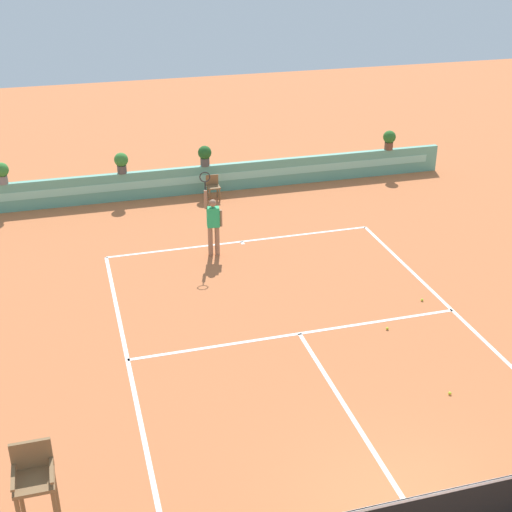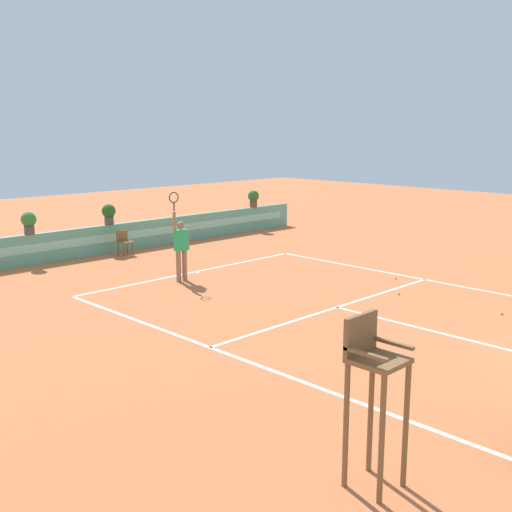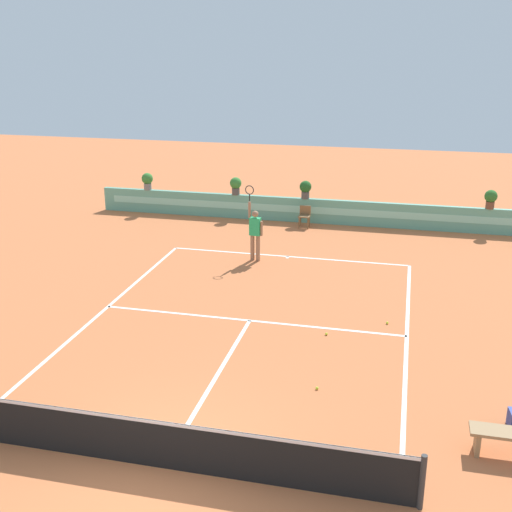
% 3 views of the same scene
% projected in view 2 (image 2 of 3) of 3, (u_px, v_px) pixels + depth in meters
% --- Properties ---
extents(ground_plane, '(60.00, 60.00, 0.00)m').
position_uv_depth(ground_plane, '(350.00, 311.00, 15.17)').
color(ground_plane, '#C66B3D').
extents(court_lines, '(8.32, 11.94, 0.01)m').
position_uv_depth(court_lines, '(327.00, 305.00, 15.67)').
color(court_lines, white).
rests_on(court_lines, ground).
extents(back_wall_barrier, '(18.00, 0.21, 1.00)m').
position_uv_depth(back_wall_barrier, '(114.00, 238.00, 22.30)').
color(back_wall_barrier, '#60A88E').
rests_on(back_wall_barrier, ground).
extents(umpire_chair, '(0.60, 0.60, 2.14)m').
position_uv_depth(umpire_chair, '(373.00, 382.00, 7.51)').
color(umpire_chair, brown).
rests_on(umpire_chair, ground).
extents(ball_kid_chair, '(0.44, 0.44, 0.85)m').
position_uv_depth(ball_kid_chair, '(124.00, 241.00, 21.76)').
color(ball_kid_chair, brown).
rests_on(ball_kid_chair, ground).
extents(tennis_player, '(0.62, 0.26, 2.58)m').
position_uv_depth(tennis_player, '(181.00, 245.00, 17.90)').
color(tennis_player, '#9E7051').
rests_on(tennis_player, ground).
extents(tennis_ball_near_baseline, '(0.07, 0.07, 0.07)m').
position_uv_depth(tennis_ball_near_baseline, '(399.00, 293.00, 16.62)').
color(tennis_ball_near_baseline, '#CCE033').
rests_on(tennis_ball_near_baseline, ground).
extents(tennis_ball_mid_court, '(0.07, 0.07, 0.07)m').
position_uv_depth(tennis_ball_mid_court, '(396.00, 278.00, 18.37)').
color(tennis_ball_mid_court, '#CCE033').
rests_on(tennis_ball_mid_court, ground).
extents(tennis_ball_by_sideline, '(0.07, 0.07, 0.07)m').
position_uv_depth(tennis_ball_by_sideline, '(502.00, 313.00, 14.84)').
color(tennis_ball_by_sideline, '#CCE033').
rests_on(tennis_ball_by_sideline, ground).
extents(potted_plant_centre, '(0.48, 0.48, 0.72)m').
position_uv_depth(potted_plant_centre, '(109.00, 213.00, 22.01)').
color(potted_plant_centre, '#514C47').
rests_on(potted_plant_centre, back_wall_barrier).
extents(potted_plant_left, '(0.48, 0.48, 0.72)m').
position_uv_depth(potted_plant_left, '(29.00, 222.00, 19.99)').
color(potted_plant_left, '#514C47').
rests_on(potted_plant_left, back_wall_barrier).
extents(potted_plant_far_right, '(0.48, 0.48, 0.72)m').
position_uv_depth(potted_plant_far_right, '(253.00, 198.00, 26.93)').
color(potted_plant_far_right, brown).
rests_on(potted_plant_far_right, back_wall_barrier).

